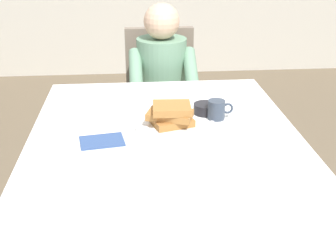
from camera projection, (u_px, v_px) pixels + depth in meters
The scene contains 11 objects.
dining_table_main at pixel (167, 162), 1.80m from camera, with size 1.12×1.52×0.74m.
chair_diner at pixel (161, 92), 2.91m from camera, with size 0.44×0.45×0.93m.
diner_person at pixel (162, 79), 2.72m from camera, with size 0.40×0.43×1.12m.
plate_breakfast at pixel (168, 126), 1.88m from camera, with size 0.28×0.28×0.02m, color white.
breakfast_stack at pixel (171, 115), 1.86m from camera, with size 0.21×0.18×0.09m.
cup_coffee at pixel (217, 110), 1.96m from camera, with size 0.11×0.08×0.08m.
bowl_butter at pixel (206, 109), 2.02m from camera, with size 0.11×0.11×0.04m, color black.
fork_left_of_plate at pixel (123, 131), 1.85m from camera, with size 0.18×0.01×0.01m, color silver.
knife_right_of_plate at pixel (214, 128), 1.88m from camera, with size 0.20×0.01×0.01m, color silver.
spoon_near_edge at pixel (167, 166), 1.57m from camera, with size 0.15×0.01×0.01m, color silver.
napkin_folded at pixel (102, 141), 1.76m from camera, with size 0.17×0.12×0.01m, color #334C7F.
Camera 1 is at (-0.13, -1.58, 1.51)m, focal length 47.86 mm.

